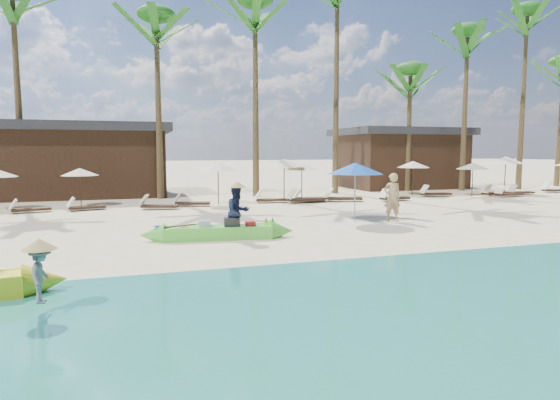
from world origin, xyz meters
name	(u,v)px	position (x,y,z in m)	size (l,w,h in m)	color
ground	(307,241)	(0.00, 0.00, 0.00)	(240.00, 240.00, 0.00)	#FCE8BA
wet_sand_strip	(397,288)	(0.00, -5.00, 0.00)	(240.00, 4.50, 0.01)	tan
green_canoe	(218,232)	(-2.44, 1.13, 0.22)	(5.19, 1.08, 0.66)	#58DB42
tourist	(392,197)	(4.52, 2.71, 0.93)	(0.68, 0.44, 1.85)	tan
vendor_green	(238,212)	(-1.87, 1.01, 0.82)	(0.80, 0.62, 1.65)	#141C39
vendor_yellow	(41,274)	(-6.40, -4.47, 0.66)	(0.62, 0.36, 0.96)	gray
blue_umbrella	(355,168)	(3.04, 2.90, 2.03)	(2.09, 2.09, 2.25)	#99999E
lounger_3_right	(28,209)	(-9.25, 9.74, 0.19)	(1.71, 0.92, 0.56)	#3A2417
resort_parasol_4	(80,172)	(-7.30, 11.78, 1.67)	(1.80, 1.80, 1.85)	#3A2417
lounger_4_left	(84,206)	(-6.99, 9.87, 0.19)	(1.71, 0.90, 0.56)	#3A2417
lounger_4_right	(157,205)	(-3.82, 9.32, 0.20)	(1.84, 1.06, 0.60)	#3A2417
resort_parasol_5	(218,167)	(-0.78, 10.32, 1.90)	(2.04, 2.04, 2.11)	#3A2417
lounger_5_left	(190,202)	(-2.22, 10.06, 0.20)	(1.83, 0.99, 0.59)	#3A2417
resort_parasol_6	(284,163)	(3.02, 11.30, 2.03)	(2.19, 2.19, 2.25)	#3A2417
lounger_6_left	(269,199)	(1.89, 10.37, 0.19)	(1.74, 0.72, 0.57)	#3A2417
lounger_6_right	(309,198)	(4.08, 10.34, 0.19)	(1.74, 1.00, 0.57)	#3A2417
resort_parasol_7	(302,167)	(4.14, 11.57, 1.82)	(1.96, 1.96, 2.02)	#3A2417
lounger_7_left	(304,199)	(3.58, 9.76, 0.22)	(1.96, 0.64, 0.66)	#3A2417
lounger_7_right	(342,197)	(5.72, 9.74, 0.22)	(2.02, 1.05, 0.66)	#3A2417
resort_parasol_8	(413,164)	(11.46, 11.85, 1.87)	(2.01, 2.01, 2.07)	#3A2417
lounger_8_left	(393,197)	(8.49, 9.15, 0.20)	(1.82, 0.77, 0.60)	#3A2417
resort_parasol_9	(473,166)	(14.40, 10.08, 1.80)	(1.94, 1.94, 2.00)	#3A2417
lounger_9_left	(434,193)	(12.09, 10.55, 0.21)	(1.89, 0.82, 0.62)	#3A2417
lounger_9_right	(494,192)	(15.84, 9.92, 0.21)	(1.88, 0.78, 0.62)	#3A2417
resort_parasol_10	(506,160)	(17.59, 10.93, 2.11)	(2.27, 2.27, 2.34)	#3A2417
lounger_10_left	(508,193)	(16.14, 9.11, 0.20)	(1.83, 0.67, 0.61)	#3A2417
lounger_10_right	(520,192)	(17.84, 9.92, 0.19)	(1.67, 0.59, 0.56)	#3A2417
lounger_11_left	(554,189)	(21.21, 10.50, 0.20)	(1.83, 0.93, 0.60)	#3A2417
palm_2	(14,24)	(-10.45, 15.08, 9.18)	(2.08, 2.08, 11.33)	brown
palm_3	(157,43)	(-3.36, 14.27, 8.58)	(2.08, 2.08, 10.52)	brown
palm_4	(255,33)	(2.15, 14.01, 9.45)	(2.08, 2.08, 11.70)	brown
palm_5	(337,18)	(7.45, 14.38, 10.82)	(2.08, 2.08, 13.60)	brown
palm_6	(410,84)	(12.84, 14.52, 7.05)	(2.08, 2.08, 8.51)	brown
palm_7	(467,55)	(16.57, 13.68, 8.99)	(2.08, 2.08, 11.08)	brown
palm_8	(526,41)	(21.07, 13.33, 10.18)	(2.08, 2.08, 12.70)	brown
pavilion_west	(76,159)	(-8.00, 17.50, 2.19)	(10.80, 6.60, 4.30)	#3A2417
pavilion_east	(399,158)	(14.00, 17.50, 2.20)	(8.80, 6.60, 4.30)	#3A2417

